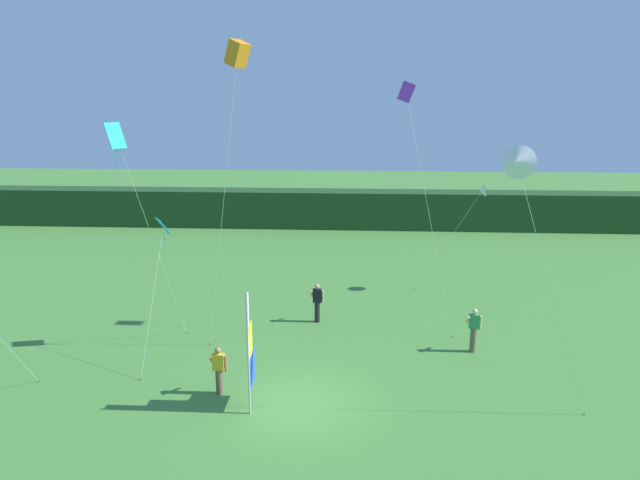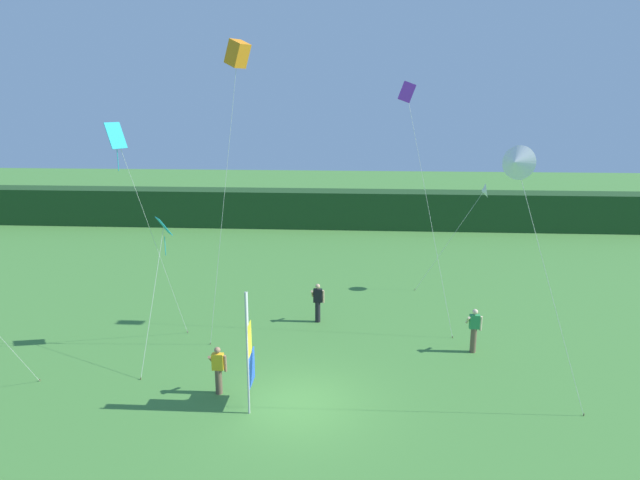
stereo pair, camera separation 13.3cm
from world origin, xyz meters
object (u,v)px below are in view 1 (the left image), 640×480
(kite_purple_box_4, at_px, (407,93))
(kite_cyan_diamond_5, at_px, (120,149))
(person_mid_field, at_px, (219,369))
(kite_cyan_diamond_3, at_px, (162,234))
(kite_orange_box_0, at_px, (237,55))
(person_far_left, at_px, (317,302))
(banner_flag, at_px, (250,353))
(kite_white_delta_2, at_px, (482,191))
(person_near_banner, at_px, (474,329))
(kite_white_delta_6, at_px, (518,163))

(kite_purple_box_4, xyz_separation_m, kite_cyan_diamond_5, (-9.47, -3.52, -1.79))
(person_mid_field, bearing_deg, kite_cyan_diamond_3, 129.21)
(person_mid_field, relative_size, kite_orange_box_0, 0.14)
(kite_orange_box_0, distance_m, kite_cyan_diamond_5, 4.89)
(person_mid_field, xyz_separation_m, kite_cyan_diamond_5, (-3.46, 2.13, 6.62))
(person_far_left, bearing_deg, banner_flag, -102.11)
(kite_orange_box_0, xyz_separation_m, kite_white_delta_2, (9.82, 7.54, -5.54))
(person_far_left, xyz_separation_m, kite_white_delta_2, (7.43, 4.47, 4.00))
(person_near_banner, bearing_deg, kite_white_delta_6, -91.80)
(person_near_banner, bearing_deg, kite_white_delta_2, 77.67)
(kite_white_delta_2, height_order, kite_cyan_diamond_3, kite_white_delta_2)
(kite_orange_box_0, height_order, kite_white_delta_6, kite_orange_box_0)
(banner_flag, distance_m, person_far_left, 7.22)
(kite_white_delta_2, height_order, kite_cyan_diamond_5, kite_cyan_diamond_5)
(banner_flag, xyz_separation_m, kite_white_delta_6, (7.26, 0.08, 5.58))
(person_far_left, distance_m, kite_orange_box_0, 10.31)
(banner_flag, relative_size, person_far_left, 2.28)
(person_near_banner, distance_m, person_far_left, 6.43)
(kite_cyan_diamond_5, bearing_deg, kite_white_delta_6, -13.54)
(person_mid_field, height_order, kite_purple_box_4, kite_purple_box_4)
(kite_cyan_diamond_3, bearing_deg, person_near_banner, 2.02)
(banner_flag, bearing_deg, person_mid_field, 145.25)
(banner_flag, distance_m, kite_cyan_diamond_3, 6.13)
(kite_orange_box_0, height_order, kite_white_delta_2, kite_orange_box_0)
(banner_flag, relative_size, kite_cyan_diamond_3, 0.76)
(person_near_banner, xyz_separation_m, kite_cyan_diamond_5, (-12.03, -1.50, 6.56))
(kite_cyan_diamond_3, xyz_separation_m, kite_cyan_diamond_5, (-0.82, -1.11, 3.06))
(kite_white_delta_6, bearing_deg, kite_cyan_diamond_5, 166.46)
(person_far_left, relative_size, kite_white_delta_2, 0.31)
(banner_flag, bearing_deg, kite_orange_box_0, 102.69)
(banner_flag, relative_size, person_mid_field, 2.40)
(person_mid_field, distance_m, kite_orange_box_0, 10.09)
(person_near_banner, bearing_deg, person_far_left, 156.56)
(person_near_banner, bearing_deg, kite_cyan_diamond_5, -172.88)
(kite_orange_box_0, xyz_separation_m, kite_white_delta_6, (8.15, -3.85, -3.04))
(kite_orange_box_0, bearing_deg, banner_flag, -77.31)
(kite_purple_box_4, relative_size, kite_cyan_diamond_5, 1.17)
(kite_orange_box_0, relative_size, kite_white_delta_6, 1.39)
(banner_flag, xyz_separation_m, kite_orange_box_0, (-0.88, 3.93, 8.62))
(kite_cyan_diamond_3, height_order, kite_white_delta_6, kite_white_delta_6)
(person_far_left, height_order, kite_purple_box_4, kite_purple_box_4)
(person_mid_field, height_order, kite_white_delta_2, kite_white_delta_2)
(person_mid_field, relative_size, kite_purple_box_4, 0.16)
(person_mid_field, relative_size, kite_cyan_diamond_3, 0.32)
(kite_cyan_diamond_3, xyz_separation_m, kite_white_delta_6, (11.07, -3.97, 3.00))
(person_mid_field, height_order, kite_white_delta_6, kite_white_delta_6)
(person_far_left, distance_m, kite_cyan_diamond_3, 7.02)
(kite_white_delta_6, bearing_deg, kite_cyan_diamond_3, 160.26)
(kite_cyan_diamond_3, bearing_deg, person_far_left, 29.05)
(person_near_banner, relative_size, kite_white_delta_6, 0.21)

